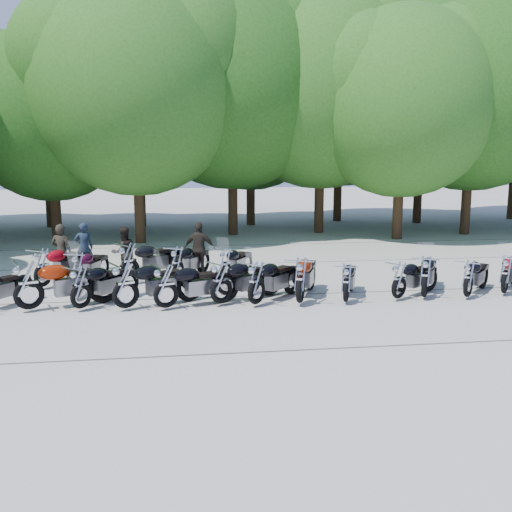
{
  "coord_description": "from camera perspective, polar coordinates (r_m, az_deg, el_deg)",
  "views": [
    {
      "loc": [
        -2.17,
        -14.15,
        3.99
      ],
      "look_at": [
        0.0,
        1.5,
        1.1
      ],
      "focal_mm": 42.0,
      "sensor_mm": 36.0,
      "label": 1
    }
  ],
  "objects": [
    {
      "name": "ground",
      "position": [
        14.86,
        0.8,
        -5.21
      ],
      "size": [
        90.0,
        90.0,
        0.0
      ],
      "primitive_type": "plane",
      "color": "#A69F96",
      "rests_on": "ground"
    },
    {
      "name": "motorcycle_8",
      "position": [
        15.5,
        8.61,
        -2.42
      ],
      "size": [
        1.37,
        2.18,
        1.18
      ],
      "primitive_type": null,
      "rotation": [
        0.0,
        0.0,
        2.76
      ],
      "color": "black",
      "rests_on": "ground"
    },
    {
      "name": "motorcycle_9",
      "position": [
        16.1,
        13.49,
        -2.13
      ],
      "size": [
        2.06,
        1.71,
        1.17
      ],
      "primitive_type": null,
      "rotation": [
        0.0,
        0.0,
        2.18
      ],
      "color": "black",
      "rests_on": "ground"
    },
    {
      "name": "tree_10",
      "position": [
        31.76,
        -19.5,
        12.8
      ],
      "size": [
        7.78,
        7.78,
        9.55
      ],
      "color": "#3A2614",
      "rests_on": "ground"
    },
    {
      "name": "rider_2",
      "position": [
        18.66,
        -5.4,
        0.65
      ],
      "size": [
        1.07,
        0.63,
        1.71
      ],
      "primitive_type": "imported",
      "rotation": [
        0.0,
        0.0,
        2.91
      ],
      "color": "black",
      "rests_on": "ground"
    },
    {
      "name": "motorcycle_17",
      "position": [
        17.64,
        -2.92,
        -0.76
      ],
      "size": [
        1.62,
        2.11,
        1.18
      ],
      "primitive_type": null,
      "rotation": [
        0.0,
        0.0,
        2.6
      ],
      "color": "black",
      "rests_on": "ground"
    },
    {
      "name": "rider_3",
      "position": [
        19.99,
        -16.08,
        0.79
      ],
      "size": [
        0.64,
        0.47,
        1.61
      ],
      "primitive_type": "imported",
      "rotation": [
        0.0,
        0.0,
        3.29
      ],
      "color": "#1A2738",
      "rests_on": "ground"
    },
    {
      "name": "tree_7",
      "position": [
        29.27,
        19.98,
        14.47
      ],
      "size": [
        8.79,
        8.79,
        10.79
      ],
      "color": "#3A2614",
      "rests_on": "ground"
    },
    {
      "name": "motorcycle_1",
      "position": [
        15.55,
        -20.87,
        -2.47
      ],
      "size": [
        2.65,
        1.65,
        1.44
      ],
      "primitive_type": null,
      "rotation": [
        0.0,
        0.0,
        1.94
      ],
      "color": "maroon",
      "rests_on": "ground"
    },
    {
      "name": "tree_11",
      "position": [
        30.65,
        -11.16,
        12.99
      ],
      "size": [
        7.56,
        7.56,
        9.28
      ],
      "color": "#3A2614",
      "rests_on": "ground"
    },
    {
      "name": "motorcycle_2",
      "position": [
        15.29,
        -16.37,
        -2.74
      ],
      "size": [
        1.97,
        2.15,
        1.27
      ],
      "primitive_type": null,
      "rotation": [
        0.0,
        0.0,
        2.44
      ],
      "color": "black",
      "rests_on": "ground"
    },
    {
      "name": "motorcycle_3",
      "position": [
        15.0,
        -12.33,
        -2.61
      ],
      "size": [
        2.5,
        1.7,
        1.37
      ],
      "primitive_type": null,
      "rotation": [
        0.0,
        0.0,
        2.01
      ],
      "color": "black",
      "rests_on": "ground"
    },
    {
      "name": "tree_2",
      "position": [
        27.49,
        -19.02,
        12.57
      ],
      "size": [
        7.31,
        7.31,
        8.97
      ],
      "color": "#3A2614",
      "rests_on": "ground"
    },
    {
      "name": "rider_1",
      "position": [
        18.81,
        -12.48,
        0.34
      ],
      "size": [
        0.95,
        0.87,
        1.59
      ],
      "primitive_type": "imported",
      "rotation": [
        0.0,
        0.0,
        3.58
      ],
      "color": "black",
      "rests_on": "ground"
    },
    {
      "name": "motorcycle_4",
      "position": [
        14.88,
        -8.58,
        -2.73
      ],
      "size": [
        2.38,
        1.5,
        1.29
      ],
      "primitive_type": null,
      "rotation": [
        0.0,
        0.0,
        1.95
      ],
      "color": "black",
      "rests_on": "ground"
    },
    {
      "name": "tree_13",
      "position": [
        32.9,
        7.97,
        13.84
      ],
      "size": [
        8.31,
        8.31,
        10.2
      ],
      "color": "#3A2614",
      "rests_on": "ground"
    },
    {
      "name": "motorcycle_14",
      "position": [
        17.78,
        -16.57,
        -1.11
      ],
      "size": [
        1.31,
        2.16,
        1.17
      ],
      "primitive_type": null,
      "rotation": [
        0.0,
        0.0,
        2.79
      ],
      "color": "#33071F",
      "rests_on": "ground"
    },
    {
      "name": "tree_3",
      "position": [
        25.53,
        -11.43,
        15.41
      ],
      "size": [
        8.7,
        8.7,
        10.67
      ],
      "color": "#3A2614",
      "rests_on": "ground"
    },
    {
      "name": "motorcycle_15",
      "position": [
        17.81,
        -12.01,
        -0.49
      ],
      "size": [
        2.39,
        2.19,
        1.41
      ],
      "primitive_type": null,
      "rotation": [
        0.0,
        0.0,
        2.27
      ],
      "color": "black",
      "rests_on": "ground"
    },
    {
      "name": "tree_5",
      "position": [
        28.3,
        6.23,
        15.55
      ],
      "size": [
        9.04,
        9.04,
        11.1
      ],
      "color": "#3A2614",
      "rests_on": "ground"
    },
    {
      "name": "tree_4",
      "position": [
        27.5,
        -2.3,
        15.88
      ],
      "size": [
        9.13,
        9.13,
        11.2
      ],
      "color": "#3A2614",
      "rests_on": "ground"
    },
    {
      "name": "motorcycle_5",
      "position": [
        15.15,
        -3.34,
        -2.36
      ],
      "size": [
        2.34,
        1.85,
        1.31
      ],
      "primitive_type": null,
      "rotation": [
        0.0,
        0.0,
        2.14
      ],
      "color": "black",
      "rests_on": "ground"
    },
    {
      "name": "motorcycle_7",
      "position": [
        15.21,
        4.26,
        -2.16
      ],
      "size": [
        1.61,
        2.58,
        1.4
      ],
      "primitive_type": null,
      "rotation": [
        0.0,
        0.0,
        2.77
      ],
      "color": "maroon",
      "rests_on": "ground"
    },
    {
      "name": "motorcycle_12",
      "position": [
        17.57,
        22.68,
        -1.51
      ],
      "size": [
        1.92,
        2.11,
        1.24
      ],
      "primitive_type": null,
      "rotation": [
        0.0,
        0.0,
        2.44
      ],
      "color": "maroon",
      "rests_on": "ground"
    },
    {
      "name": "tree_12",
      "position": [
        30.92,
        -0.52,
        13.58
      ],
      "size": [
        7.88,
        7.88,
        9.67
      ],
      "color": "#3A2614",
      "rests_on": "ground"
    },
    {
      "name": "motorcycle_11",
      "position": [
        16.79,
        19.6,
        -1.91
      ],
      "size": [
        1.89,
        1.98,
        1.19
      ],
      "primitive_type": null,
      "rotation": [
        0.0,
        0.0,
        2.4
      ],
      "color": "black",
      "rests_on": "ground"
    },
    {
      "name": "motorcycle_13",
      "position": [
        17.99,
        -19.67,
        -0.91
      ],
      "size": [
        1.86,
        2.35,
        1.32
      ],
      "primitive_type": null,
      "rotation": [
        0.0,
        0.0,
        2.57
      ],
      "color": "#9D0511",
      "rests_on": "ground"
    },
    {
      "name": "tree_14",
      "position": [
        32.91,
        15.52,
        13.2
      ],
      "size": [
        8.02,
        8.02,
        9.84
      ],
      "color": "#3A2614",
      "rests_on": "ground"
    },
    {
      "name": "rider_0",
      "position": [
        19.04,
        -18.04,
        0.38
      ],
      "size": [
        0.7,
        0.54,
        1.71
      ],
      "primitive_type": "imported",
      "rotation": [
        0.0,
        0.0,
        2.91
      ],
      "color": "black",
      "rests_on": "ground"
    },
    {
      "name": "motorcycle_6",
      "position": [
        15.06,
        0.04,
        -2.44
      ],
      "size": [
        2.11,
        2.14,
        1.3
      ],
      "primitive_type": null,
      "rotation": [
        0.0,
        0.0,
        2.37
      ],
      "color": "black",
      "rests_on": "ground"
    },
    {
      "name": "motorcycle_16",
      "position": [
        17.75,
        -7.49,
        -0.64
      ],
      "size": [
        1.71,
        2.26,
        1.26
      ],
      "primitive_type": null,
      "rotation": [
        0.0,
        0.0,
        2.61
      ],
      "color": "black",
      "rests_on": "ground"
    },
    {
      "name": "motorcycle_10",
      "position": [
        16.41,
        15.83,
        -1.76
      ],
      "size": [
        1.75,
        2.37,
        1.31
      ],
      "primitive_type": null,
      "rotation": [
        0.0,
        0.0,
        2.63
      ],
      "color": "black",
      "rests_on": "ground"
    },
    {
      "name": "tree_6",
      "position": [
        26.85,
        13.76,
        13.97
      ],
      "size": [
        8.0,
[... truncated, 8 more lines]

